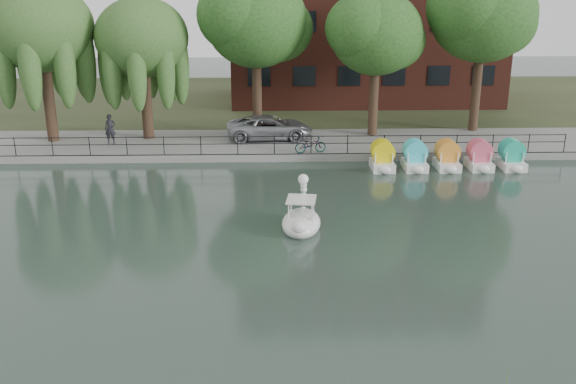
{
  "coord_description": "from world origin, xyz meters",
  "views": [
    {
      "loc": [
        -0.14,
        -20.62,
        9.65
      ],
      "look_at": [
        0.5,
        4.0,
        1.3
      ],
      "focal_mm": 40.0,
      "sensor_mm": 36.0,
      "label": 1
    }
  ],
  "objects_px": {
    "pedestrian": "(110,127)",
    "swan_boat": "(301,218)",
    "bicycle": "(310,144)",
    "minivan": "(269,126)"
  },
  "relations": [
    {
      "from": "pedestrian",
      "to": "swan_boat",
      "type": "distance_m",
      "value": 16.25
    },
    {
      "from": "pedestrian",
      "to": "swan_boat",
      "type": "bearing_deg",
      "value": -55.87
    },
    {
      "from": "swan_boat",
      "to": "pedestrian",
      "type": "bearing_deg",
      "value": 137.49
    },
    {
      "from": "pedestrian",
      "to": "minivan",
      "type": "bearing_deg",
      "value": -0.32
    },
    {
      "from": "bicycle",
      "to": "swan_boat",
      "type": "height_order",
      "value": "swan_boat"
    },
    {
      "from": "minivan",
      "to": "swan_boat",
      "type": "height_order",
      "value": "swan_boat"
    },
    {
      "from": "swan_boat",
      "to": "bicycle",
      "type": "bearing_deg",
      "value": 92.12
    },
    {
      "from": "minivan",
      "to": "pedestrian",
      "type": "xyz_separation_m",
      "value": [
        -9.14,
        -0.88,
        0.18
      ]
    },
    {
      "from": "minivan",
      "to": "bicycle",
      "type": "xyz_separation_m",
      "value": [
        2.24,
        -3.14,
        -0.31
      ]
    },
    {
      "from": "pedestrian",
      "to": "swan_boat",
      "type": "height_order",
      "value": "pedestrian"
    }
  ]
}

